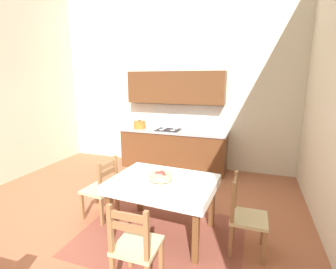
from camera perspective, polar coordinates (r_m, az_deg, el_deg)
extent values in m
cube|color=#A86042|center=(3.86, -13.51, -20.41)|extent=(6.12, 6.33, 0.10)
cube|color=beige|center=(5.90, 1.21, 12.56)|extent=(6.12, 0.12, 4.06)
cube|color=brown|center=(3.56, -1.74, -22.12)|extent=(2.10, 1.60, 0.01)
cube|color=brown|center=(5.74, 1.23, -3.63)|extent=(2.38, 0.60, 0.86)
cube|color=#9E9EA3|center=(5.62, 1.22, 0.75)|extent=(2.41, 0.63, 0.04)
cube|color=white|center=(5.85, 2.16, 4.16)|extent=(2.38, 0.01, 0.55)
cube|color=brown|center=(5.64, 1.71, 10.73)|extent=(2.19, 0.34, 0.70)
cube|color=black|center=(5.62, 0.34, -8.13)|extent=(2.34, 0.02, 0.09)
cylinder|color=silver|center=(5.49, 6.58, 0.55)|extent=(0.34, 0.34, 0.02)
cylinder|color=silver|center=(5.60, 6.93, 1.98)|extent=(0.02, 0.02, 0.22)
cube|color=black|center=(5.66, 0.10, 1.11)|extent=(0.52, 0.42, 0.01)
cylinder|color=silver|center=(5.61, -1.49, 1.13)|extent=(0.11, 0.11, 0.01)
cylinder|color=silver|center=(5.52, 1.03, 0.95)|extent=(0.11, 0.11, 0.01)
cylinder|color=silver|center=(5.79, -0.79, 1.50)|extent=(0.11, 0.11, 0.01)
cylinder|color=silver|center=(5.71, 1.66, 1.33)|extent=(0.11, 0.11, 0.01)
cylinder|color=orange|center=(5.90, -6.54, 2.18)|extent=(0.28, 0.28, 0.15)
cylinder|color=orange|center=(5.88, -6.56, 2.99)|extent=(0.29, 0.29, 0.02)
sphere|color=black|center=(5.88, -6.57, 3.23)|extent=(0.04, 0.04, 0.04)
cube|color=brown|center=(3.28, -1.19, -10.56)|extent=(1.31, 0.98, 0.02)
cube|color=brown|center=(3.40, -13.23, -17.06)|extent=(0.07, 0.07, 0.73)
cube|color=brown|center=(2.96, 6.41, -21.65)|extent=(0.07, 0.07, 0.73)
cube|color=brown|center=(3.99, -6.49, -12.17)|extent=(0.07, 0.07, 0.73)
cube|color=brown|center=(3.62, 10.05, -14.98)|extent=(0.07, 0.07, 0.73)
cube|color=white|center=(3.28, -1.19, -10.35)|extent=(1.38, 1.04, 0.00)
cube|color=white|center=(2.91, -5.17, -14.85)|extent=(1.32, 0.08, 0.12)
cube|color=white|center=(3.71, 1.87, -8.55)|extent=(1.32, 0.08, 0.12)
cube|color=white|center=(3.60, -10.98, -9.50)|extent=(0.06, 0.97, 0.12)
cube|color=white|center=(3.12, 10.29, -13.06)|extent=(0.06, 0.97, 0.12)
cube|color=#D1BC89|center=(3.23, 18.02, -17.78)|extent=(0.42, 0.42, 0.04)
cube|color=#996B42|center=(3.50, 20.94, -19.70)|extent=(0.04, 0.04, 0.41)
cube|color=#996B42|center=(3.20, 21.14, -23.07)|extent=(0.04, 0.04, 0.41)
cube|color=#996B42|center=(3.37, 14.96, -15.52)|extent=(0.04, 0.04, 0.93)
cube|color=#996B42|center=(3.06, 14.43, -18.61)|extent=(0.04, 0.04, 0.93)
cube|color=#996B42|center=(3.05, 15.11, -10.76)|extent=(0.03, 0.32, 0.07)
cube|color=#996B42|center=(3.09, 14.99, -12.57)|extent=(0.03, 0.32, 0.07)
cube|color=#D1BC89|center=(2.69, -7.01, -23.92)|extent=(0.42, 0.42, 0.04)
cube|color=#996B42|center=(3.02, -8.66, -24.69)|extent=(0.04, 0.04, 0.41)
cube|color=#996B42|center=(2.90, -1.59, -26.31)|extent=(0.04, 0.04, 0.41)
cube|color=#996B42|center=(2.62, -12.81, -24.41)|extent=(0.04, 0.04, 0.93)
cube|color=#996B42|center=(2.48, -4.84, -26.50)|extent=(0.04, 0.04, 0.93)
cube|color=#996B42|center=(2.33, -9.30, -18.11)|extent=(0.32, 0.03, 0.07)
cube|color=#996B42|center=(2.39, -9.20, -20.30)|extent=(0.32, 0.03, 0.07)
cube|color=#D1BC89|center=(3.90, -15.48, -12.09)|extent=(0.46, 0.46, 0.04)
cube|color=#996B42|center=(3.99, -19.06, -15.33)|extent=(0.05, 0.05, 0.41)
cube|color=#996B42|center=(4.23, -15.62, -13.48)|extent=(0.05, 0.05, 0.41)
cube|color=#996B42|center=(3.66, -15.15, -13.19)|extent=(0.05, 0.05, 0.93)
cube|color=#996B42|center=(3.91, -11.73, -11.26)|extent=(0.05, 0.05, 0.93)
cube|color=#996B42|center=(3.64, -13.68, -6.78)|extent=(0.05, 0.32, 0.07)
cube|color=#996B42|center=(3.68, -13.59, -8.33)|extent=(0.05, 0.32, 0.07)
cylinder|color=tan|center=(3.24, -1.67, -10.32)|extent=(0.17, 0.17, 0.02)
cylinder|color=tan|center=(3.23, -1.67, -9.55)|extent=(0.30, 0.30, 0.07)
sphere|color=red|center=(3.25, -2.44, -9.21)|extent=(0.09, 0.09, 0.09)
sphere|color=red|center=(3.19, -0.87, -9.68)|extent=(0.08, 0.08, 0.08)
sphere|color=red|center=(3.25, -1.48, -9.12)|extent=(0.10, 0.10, 0.10)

